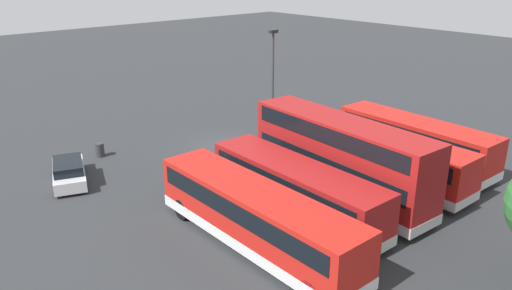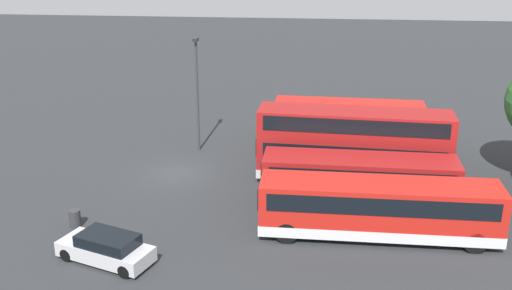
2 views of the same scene
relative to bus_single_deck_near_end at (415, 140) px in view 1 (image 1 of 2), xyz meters
The scene contains 9 objects.
ground_plane 13.51m from the bus_single_deck_near_end, 56.52° to the right, with size 140.00×140.00×0.00m, color #2D3033.
bus_single_deck_near_end is the anchor object (origin of this frame).
bus_single_deck_second 3.80m from the bus_single_deck_near_end, 10.45° to the left, with size 2.81×10.16×2.95m.
bus_double_decker_third 7.59m from the bus_single_deck_near_end, ahead, with size 3.30×11.77×4.55m.
bus_single_deck_fourth 11.17m from the bus_single_deck_near_end, ahead, with size 2.85×10.79×2.95m.
bus_single_deck_fifth 14.62m from the bus_single_deck_near_end, ahead, with size 2.72×12.02×2.95m.
car_hatchback_silver 21.91m from the bus_single_deck_near_end, 33.36° to the right, with size 3.27×4.92×1.43m.
lamp_post_tall 11.32m from the bus_single_deck_near_end, 74.51° to the right, with size 0.70×0.30×7.93m.
waste_bin_yellow 21.15m from the bus_single_deck_near_end, 44.67° to the right, with size 0.60×0.60×0.95m, color #333338.
Camera 1 is at (20.68, 27.37, 12.72)m, focal length 35.11 mm.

